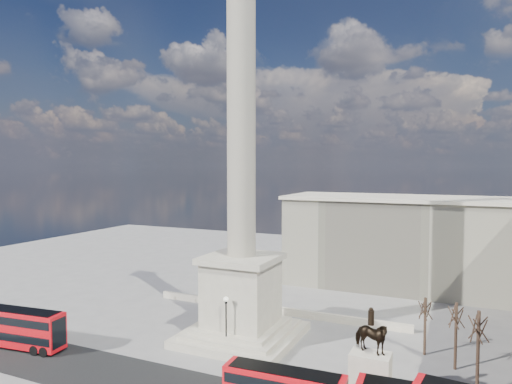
{
  "coord_description": "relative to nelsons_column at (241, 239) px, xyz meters",
  "views": [
    {
      "loc": [
        25.5,
        -46.5,
        22.13
      ],
      "look_at": [
        3.92,
        0.85,
        19.19
      ],
      "focal_mm": 32.0,
      "sensor_mm": 36.0,
      "label": 1
    }
  ],
  "objects": [
    {
      "name": "ground",
      "position": [
        0.0,
        -5.0,
        -12.92
      ],
      "size": [
        180.0,
        180.0,
        0.0
      ],
      "primitive_type": "plane",
      "color": "gray",
      "rests_on": "ground"
    },
    {
      "name": "nelsons_column",
      "position": [
        0.0,
        0.0,
        0.0
      ],
      "size": [
        14.0,
        14.0,
        49.85
      ],
      "color": "#BEB79F",
      "rests_on": "ground"
    },
    {
      "name": "balustrade_wall",
      "position": [
        0.0,
        11.0,
        -12.37
      ],
      "size": [
        40.0,
        0.6,
        1.1
      ],
      "primitive_type": "cube",
      "color": "beige",
      "rests_on": "ground"
    },
    {
      "name": "building_northeast",
      "position": [
        20.0,
        35.0,
        -4.59
      ],
      "size": [
        51.0,
        17.0,
        16.6
      ],
      "color": "#B5B095",
      "rests_on": "ground"
    },
    {
      "name": "red_bus_a",
      "position": [
        -23.08,
        -13.94,
        -10.43
      ],
      "size": [
        11.9,
        3.91,
        4.74
      ],
      "rotation": [
        0.0,
        0.0,
        0.11
      ],
      "color": "red",
      "rests_on": "ground"
    },
    {
      "name": "victorian_lamp",
      "position": [
        0.35,
        -4.85,
        -8.93
      ],
      "size": [
        0.58,
        0.58,
        6.77
      ],
      "rotation": [
        0.0,
        0.0,
        0.41
      ],
      "color": "black",
      "rests_on": "ground"
    },
    {
      "name": "equestrian_statue",
      "position": [
        18.1,
        -9.87,
        -9.65
      ],
      "size": [
        4.51,
        3.38,
        9.25
      ],
      "color": "beige",
      "rests_on": "ground"
    },
    {
      "name": "bare_tree_near",
      "position": [
        27.17,
        -3.27,
        -6.13
      ],
      "size": [
        1.97,
        1.97,
        8.62
      ],
      "rotation": [
        0.0,
        0.0,
        -0.01
      ],
      "color": "#332319",
      "rests_on": "ground"
    },
    {
      "name": "bare_tree_mid",
      "position": [
        21.79,
        4.42,
        -7.3
      ],
      "size": [
        1.88,
        1.88,
        7.13
      ],
      "rotation": [
        0.0,
        0.0,
        0.25
      ],
      "color": "#332319",
      "rests_on": "ground"
    },
    {
      "name": "bare_tree_far",
      "position": [
        25.14,
        1.68,
        -6.8
      ],
      "size": [
        1.9,
        1.9,
        7.76
      ],
      "rotation": [
        0.0,
        0.0,
        0.05
      ],
      "color": "#332319",
      "rests_on": "ground"
    }
  ]
}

